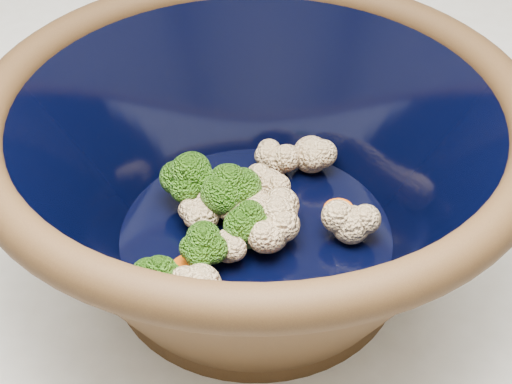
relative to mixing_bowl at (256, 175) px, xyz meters
The scene contains 2 objects.
mixing_bowl is the anchor object (origin of this frame).
vegetable_pile 0.04m from the mixing_bowl, behind, with size 0.17×0.20×0.05m.
Camera 1 is at (0.14, -0.52, 1.34)m, focal length 50.00 mm.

